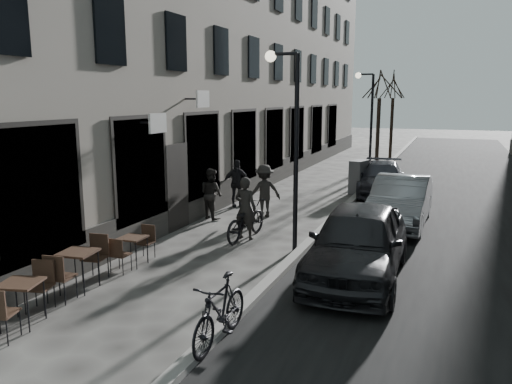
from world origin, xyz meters
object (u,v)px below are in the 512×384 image
Objects in this scene: bicycle at (246,220)px; pedestrian_near at (211,194)px; moped at (220,311)px; pedestrian_far at (236,183)px; streetlamp_near at (290,129)px; pedestrian_mid at (264,191)px; tree_far at (394,86)px; bistro_set_b at (79,266)px; bistro_set_a at (22,299)px; car_near at (358,242)px; bistro_set_c at (133,248)px; streetlamp_far at (368,114)px; tree_near at (380,83)px; utility_cabinet at (359,177)px; car_mid at (400,201)px; car_far at (382,178)px.

bicycle is 2.67m from pedestrian_near.
bicycle is 1.12× the size of moped.
streetlamp_near is at bearing -89.32° from pedestrian_far.
streetlamp_near is 4.39m from pedestrian_mid.
pedestrian_near is 2.03m from pedestrian_far.
tree_far is at bearing -74.71° from pedestrian_near.
tree_far is 25.76m from bistro_set_b.
pedestrian_mid is at bearing -74.42° from pedestrian_far.
car_near is (5.04, 4.50, 0.34)m from bistro_set_a.
tree_far is 24.09m from bistro_set_c.
streetlamp_far is at bearing -139.66° from pedestrian_mid.
bicycle is 1.18× the size of pedestrian_mid.
streetlamp_far is 11.82m from bicycle.
bistro_set_a is at bearing -98.37° from tree_near.
bistro_set_b is at bearing -125.84° from pedestrian_far.
utility_cabinet is 0.29× the size of car_near.
tree_near reaches higher than car_mid.
utility_cabinet is 10.15m from car_near.
streetlamp_near reaches higher than pedestrian_near.
car_near is at bearing -90.96° from car_far.
pedestrian_near reaches higher than car_far.
car_near is at bearing 26.28° from bistro_set_a.
bistro_set_a is 0.79× the size of bicycle.
tree_near is 13.67m from pedestrian_near.
car_near is at bearing 171.57° from pedestrian_near.
utility_cabinet is at bearing -89.07° from tree_far.
tree_near is at bearing 78.37° from bistro_set_c.
moped reaches higher than bicycle.
moped is (0.52, -17.20, -2.61)m from streetlamp_far.
car_near is 10.28m from car_far.
car_mid is 9.22m from moped.
pedestrian_far reaches higher than bicycle.
streetlamp_far is 4.20m from utility_cabinet.
bistro_set_c is at bearing -140.67° from streetlamp_near.
utility_cabinet is at bearing -94.66° from pedestrian_near.
utility_cabinet reaches higher than car_far.
bistro_set_c is at bearing -97.60° from tree_far.
streetlamp_far is 3.68× the size of utility_cabinet.
car_mid is (2.15, -4.80, 0.07)m from utility_cabinet.
pedestrian_near is (-0.23, 6.56, 0.33)m from bistro_set_b.
streetlamp_near is at bearing -76.31° from utility_cabinet.
bistro_set_a is 9.19m from pedestrian_mid.
car_near is at bearing -64.47° from utility_cabinet.
bistro_set_b is 13.78m from car_far.
streetlamp_far is 2.77× the size of moped.
car_mid is (4.33, 0.59, -0.12)m from pedestrian_mid.
car_mid is at bearing 84.27° from car_near.
tree_far is 1.27× the size of car_far.
bistro_set_b is at bearing -96.15° from bistro_set_c.
tree_near is at bearing 92.26° from moped.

